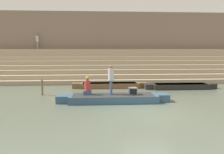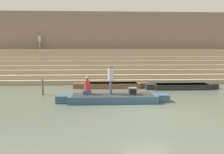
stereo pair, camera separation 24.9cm
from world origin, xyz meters
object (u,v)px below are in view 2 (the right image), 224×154
at_px(person_standing, 111,78).
at_px(moored_boat_shore, 182,86).
at_px(tv_set, 132,91).
at_px(person_rowing, 87,87).
at_px(person_on_steps, 39,40).
at_px(moored_boat_distant, 111,85).
at_px(mooring_post, 43,87).
at_px(rowboat_main, 113,98).

relative_size(person_standing, moored_boat_shore, 0.30).
bearing_deg(tv_set, person_rowing, 172.65).
bearing_deg(person_on_steps, person_rowing, 81.00).
distance_m(person_rowing, moored_boat_distant, 5.01).
relative_size(person_rowing, person_on_steps, 0.66).
bearing_deg(mooring_post, tv_set, -21.26).
height_order(rowboat_main, person_standing, person_standing).
relative_size(moored_boat_shore, person_on_steps, 3.43).
xyz_separation_m(person_standing, moored_boat_distant, (0.18, 4.75, -1.21)).
xyz_separation_m(person_rowing, tv_set, (2.66, -0.14, -0.23)).
distance_m(tv_set, mooring_post, 6.24).
distance_m(mooring_post, person_on_steps, 10.62).
distance_m(tv_set, moored_boat_distant, 5.00).
bearing_deg(person_standing, tv_set, -17.33).
bearing_deg(person_standing, moored_boat_distant, 75.28).
distance_m(rowboat_main, moored_boat_shore, 6.88).
xyz_separation_m(person_rowing, moored_boat_distant, (1.57, 4.72, -0.65)).
height_order(person_rowing, moored_boat_distant, person_rowing).
relative_size(rowboat_main, mooring_post, 6.05).
relative_size(tv_set, moored_boat_distant, 0.08).
distance_m(person_rowing, tv_set, 2.67).
bearing_deg(mooring_post, person_standing, -25.39).
height_order(person_standing, mooring_post, person_standing).
xyz_separation_m(moored_boat_shore, moored_boat_distant, (-5.54, 0.83, -0.00)).
bearing_deg(mooring_post, person_on_steps, 106.02).
xyz_separation_m(person_rowing, person_on_steps, (-5.92, 11.74, 3.22)).
relative_size(rowboat_main, moored_boat_distant, 1.10).
relative_size(rowboat_main, person_on_steps, 3.99).
bearing_deg(moored_boat_distant, person_standing, -87.10).
bearing_deg(rowboat_main, person_rowing, 176.77).
xyz_separation_m(person_standing, tv_set, (1.27, -0.11, -0.79)).
xyz_separation_m(rowboat_main, moored_boat_distant, (0.06, 4.84, -0.01)).
bearing_deg(tv_set, moored_boat_shore, 37.90).
height_order(moored_boat_distant, person_on_steps, person_on_steps).
distance_m(person_standing, person_on_steps, 14.11).
bearing_deg(moored_boat_shore, moored_boat_distant, 167.80).
height_order(person_rowing, moored_boat_shore, person_rowing).
bearing_deg(person_standing, rowboat_main, -45.70).
relative_size(person_rowing, moored_boat_shore, 0.19).
distance_m(rowboat_main, person_standing, 1.21).
xyz_separation_m(rowboat_main, person_on_steps, (-7.43, 11.86, 3.86)).
distance_m(rowboat_main, person_rowing, 1.65).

